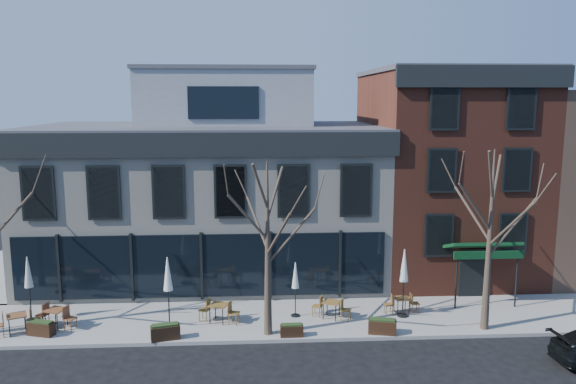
{
  "coord_description": "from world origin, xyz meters",
  "views": [
    {
      "loc": [
        2.54,
        -25.48,
        9.58
      ],
      "look_at": [
        4.16,
        2.0,
        5.01
      ],
      "focal_mm": 35.0,
      "sensor_mm": 36.0,
      "label": 1
    }
  ],
  "objects": [
    {
      "name": "sidewalk_front",
      "position": [
        3.25,
        -2.15,
        0.07
      ],
      "size": [
        33.5,
        4.7,
        0.15
      ],
      "primitive_type": "cube",
      "color": "gray",
      "rests_on": "ground"
    },
    {
      "name": "tree_right",
      "position": [
        12.01,
        -3.9,
        4.02
      ],
      "size": [
        3.72,
        3.77,
        7.48
      ],
      "color": "#382B21",
      "rests_on": "sidewalk_front"
    },
    {
      "name": "planter_3",
      "position": [
        7.64,
        -4.15,
        0.46
      ],
      "size": [
        1.2,
        0.68,
        0.63
      ],
      "color": "#311D10",
      "rests_on": "sidewalk_front"
    },
    {
      "name": "cafe_set_5",
      "position": [
        9.0,
        -2.0,
        0.59
      ],
      "size": [
        1.64,
        0.69,
        0.85
      ],
      "color": "brown",
      "rests_on": "sidewalk_front"
    },
    {
      "name": "corner_building",
      "position": [
        0.07,
        5.07,
        4.72
      ],
      "size": [
        18.39,
        10.39,
        11.1
      ],
      "color": "beige",
      "rests_on": "ground"
    },
    {
      "name": "planter_0",
      "position": [
        -6.16,
        -3.5,
        0.45
      ],
      "size": [
        1.15,
        0.72,
        0.6
      ],
      "color": "black",
      "rests_on": "sidewalk_front"
    },
    {
      "name": "umbrella_0",
      "position": [
        -7.15,
        -1.92,
        2.16
      ],
      "size": [
        0.45,
        0.45,
        2.84
      ],
      "color": "black",
      "rests_on": "sidewalk_front"
    },
    {
      "name": "cafe_set_4",
      "position": [
        5.79,
        -2.4,
        0.62
      ],
      "size": [
        1.76,
        1.12,
        0.92
      ],
      "color": "brown",
      "rests_on": "sidewalk_front"
    },
    {
      "name": "cafe_set_3",
      "position": [
        0.93,
        -2.55,
        0.65
      ],
      "size": [
        1.87,
        1.05,
        0.96
      ],
      "color": "brown",
      "rests_on": "sidewalk_front"
    },
    {
      "name": "umbrella_4",
      "position": [
        8.95,
        -2.38,
        2.29
      ],
      "size": [
        0.49,
        0.49,
        3.04
      ],
      "color": "black",
      "rests_on": "sidewalk_front"
    },
    {
      "name": "red_brick_building",
      "position": [
        13.0,
        4.98,
        5.64
      ],
      "size": [
        8.2,
        11.78,
        11.18
      ],
      "color": "brown",
      "rests_on": "ground"
    },
    {
      "name": "umbrella_3",
      "position": [
        4.24,
        -2.09,
        1.88
      ],
      "size": [
        0.39,
        0.39,
        2.45
      ],
      "color": "black",
      "rests_on": "sidewalk_front"
    },
    {
      "name": "planter_2",
      "position": [
        3.94,
        -4.2,
        0.41
      ],
      "size": [
        0.92,
        0.38,
        0.52
      ],
      "color": "black",
      "rests_on": "sidewalk_front"
    },
    {
      "name": "ground",
      "position": [
        0.0,
        0.0,
        0.0
      ],
      "size": [
        120.0,
        120.0,
        0.0
      ],
      "primitive_type": "plane",
      "color": "black",
      "rests_on": "ground"
    },
    {
      "name": "cafe_set_0",
      "position": [
        -7.18,
        -3.28,
        0.65
      ],
      "size": [
        1.87,
        1.2,
        0.97
      ],
      "color": "brown",
      "rests_on": "sidewalk_front"
    },
    {
      "name": "sidewalk_side",
      "position": [
        -11.25,
        6.0,
        0.07
      ],
      "size": [
        4.5,
        12.0,
        0.15
      ],
      "primitive_type": "cube",
      "color": "gray",
      "rests_on": "ground"
    },
    {
      "name": "cafe_set_1",
      "position": [
        -5.8,
        -2.76,
        0.66
      ],
      "size": [
        1.91,
        1.1,
        0.98
      ],
      "color": "brown",
      "rests_on": "sidewalk_front"
    },
    {
      "name": "planter_1",
      "position": [
        -1.09,
        -4.2,
        0.47
      ],
      "size": [
        1.21,
        0.72,
        0.64
      ],
      "color": "#311D10",
      "rests_on": "sidewalk_front"
    },
    {
      "name": "tree_mid",
      "position": [
        3.01,
        -3.9,
        3.79
      ],
      "size": [
        3.5,
        3.55,
        7.04
      ],
      "color": "#382B21",
      "rests_on": "sidewalk_front"
    },
    {
      "name": "umbrella_1",
      "position": [
        -1.12,
        -2.88,
        2.26
      ],
      "size": [
        0.48,
        0.48,
        2.99
      ],
      "color": "black",
      "rests_on": "sidewalk_front"
    }
  ]
}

